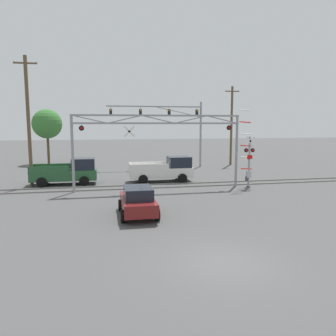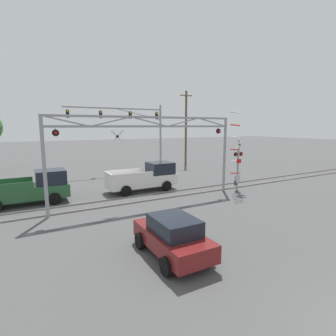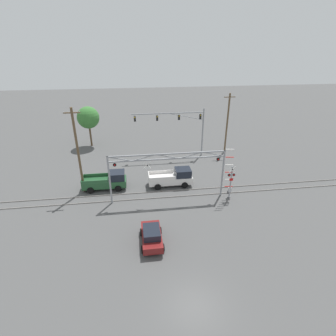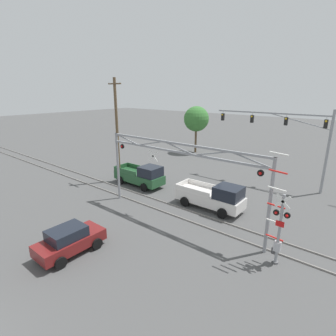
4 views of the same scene
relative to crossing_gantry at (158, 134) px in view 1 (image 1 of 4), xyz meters
The scene contains 12 objects.
ground_plane 14.93m from the crossing_gantry, 89.93° to the right, with size 200.00×200.00×0.00m, color #4C4C4C.
rail_track_near 4.32m from the crossing_gantry, 86.29° to the left, with size 80.00×0.08×0.10m, color gray.
rail_track_far 4.64m from the crossing_gantry, 89.39° to the left, with size 80.00×0.08×0.10m, color gray.
crossing_gantry is the anchor object (origin of this frame).
crossing_signal_mast 7.67m from the crossing_gantry, ahead, with size 1.43×0.35×6.31m.
traffic_signal_span 13.50m from the crossing_gantry, 70.68° to the left, with size 11.23×0.39×7.74m.
pickup_truck_lead 4.81m from the crossing_gantry, 70.57° to the left, with size 5.59×2.26×2.23m.
pickup_truck_following 8.67m from the crossing_gantry, 153.88° to the left, with size 5.43×2.26×2.23m.
sedan_waiting 8.51m from the crossing_gantry, 108.36° to the right, with size 2.05×3.95×1.66m.
utility_pole_left 10.66m from the crossing_gantry, 162.64° to the left, with size 1.80×0.28×10.52m.
utility_pole_right 18.00m from the crossing_gantry, 49.58° to the left, with size 1.80×0.28×9.75m.
background_tree_beyond_span 22.57m from the crossing_gantry, 119.83° to the left, with size 3.79×3.79×7.05m.
Camera 1 is at (-4.35, -11.00, 5.14)m, focal length 35.00 mm.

